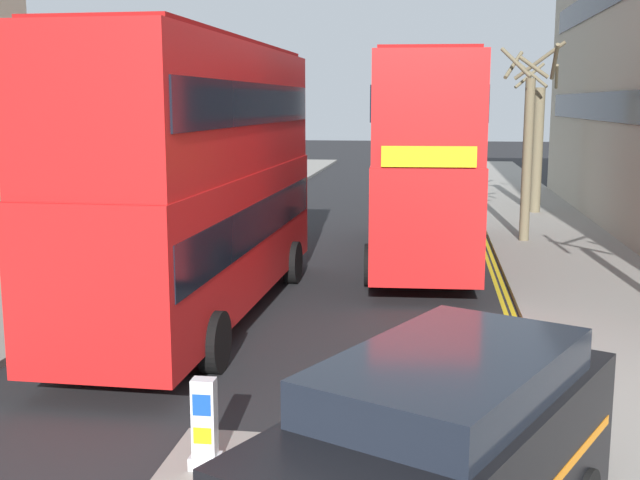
{
  "coord_description": "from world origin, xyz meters",
  "views": [
    {
      "loc": [
        2.6,
        -3.94,
        4.42
      ],
      "look_at": [
        0.5,
        11.0,
        1.8
      ],
      "focal_mm": 44.56,
      "sensor_mm": 36.0,
      "label": 1
    }
  ],
  "objects_px": {
    "keep_left_bollard": "(205,427)",
    "double_decker_bus_oncoming": "(420,153)",
    "taxi_minivan": "(437,467)",
    "double_decker_bus_away": "(200,172)"
  },
  "relations": [
    {
      "from": "double_decker_bus_away",
      "to": "taxi_minivan",
      "type": "bearing_deg",
      "value": -61.01
    },
    {
      "from": "double_decker_bus_away",
      "to": "double_decker_bus_oncoming",
      "type": "xyz_separation_m",
      "value": [
        4.33,
        6.68,
        0.0
      ]
    },
    {
      "from": "keep_left_bollard",
      "to": "double_decker_bus_away",
      "type": "xyz_separation_m",
      "value": [
        -2.06,
        6.99,
        2.42
      ]
    },
    {
      "from": "double_decker_bus_oncoming",
      "to": "taxi_minivan",
      "type": "bearing_deg",
      "value": -88.33
    },
    {
      "from": "keep_left_bollard",
      "to": "double_decker_bus_oncoming",
      "type": "xyz_separation_m",
      "value": [
        2.27,
        13.67,
        2.42
      ]
    },
    {
      "from": "keep_left_bollard",
      "to": "double_decker_bus_oncoming",
      "type": "bearing_deg",
      "value": 80.55
    },
    {
      "from": "keep_left_bollard",
      "to": "taxi_minivan",
      "type": "relative_size",
      "value": 0.22
    },
    {
      "from": "keep_left_bollard",
      "to": "taxi_minivan",
      "type": "distance_m",
      "value": 3.21
    },
    {
      "from": "double_decker_bus_oncoming",
      "to": "taxi_minivan",
      "type": "distance_m",
      "value": 15.44
    },
    {
      "from": "double_decker_bus_away",
      "to": "double_decker_bus_oncoming",
      "type": "height_order",
      "value": "same"
    }
  ]
}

